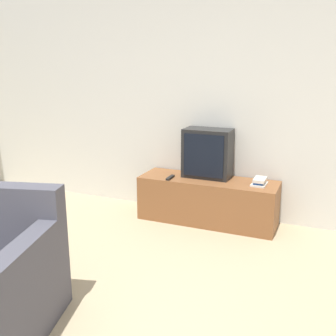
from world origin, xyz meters
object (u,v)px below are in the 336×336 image
Objects in this scene: tv_stand at (208,200)px; book_stack at (259,182)px; remote_on_stand at (170,178)px; television at (208,153)px.

book_stack is (0.57, 0.01, 0.29)m from tv_stand.
remote_on_stand is at bearing -160.46° from tv_stand.
tv_stand is at bearing -179.43° from book_stack.
remote_on_stand reaches higher than tv_stand.
remote_on_stand is (-0.97, -0.15, -0.02)m from book_stack.
book_stack reaches higher than remote_on_stand.
television is (-0.04, 0.09, 0.53)m from tv_stand.
book_stack reaches higher than tv_stand.
television is 3.05× the size of remote_on_stand.
remote_on_stand is at bearing -146.67° from television.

